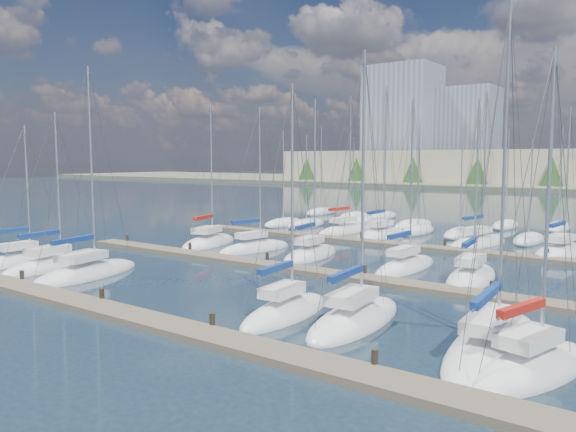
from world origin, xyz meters
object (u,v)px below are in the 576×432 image
Objects in this scene: sailboat_n at (345,230)px; sailboat_q at (561,252)px; sailboat_l at (471,277)px; sailboat_b at (53,266)px; sailboat_c at (87,273)px; sailboat_i at (255,248)px; sailboat_a at (23,261)px; sailboat_k at (406,267)px; sailboat_h at (209,242)px; sailboat_o at (381,235)px; sailboat_f at (493,345)px; sailboat_p at (478,243)px; sailboat_d at (286,312)px; sailboat_e at (355,319)px; sailboat_g at (532,368)px; sailboat_j at (311,254)px.

sailboat_q is at bearing 4.09° from sailboat_n.
sailboat_l is 1.04× the size of sailboat_b.
sailboat_c is 1.14× the size of sailboat_i.
sailboat_a is at bearing -132.61° from sailboat_q.
sailboat_c is at bearing -137.42° from sailboat_k.
sailboat_h is at bearing 76.05° from sailboat_b.
sailboat_i is (-4.64, -13.82, 0.00)m from sailboat_o.
sailboat_k is 16.39m from sailboat_f.
sailboat_p is at bearing 2.88° from sailboat_o.
sailboat_c reaches higher than sailboat_d.
sailboat_e is at bearing -74.55° from sailboat_k.
sailboat_l is (4.80, -0.71, -0.01)m from sailboat_k.
sailboat_q is (23.34, 27.48, -0.01)m from sailboat_c.
sailboat_e reaches higher than sailboat_a.
sailboat_f reaches higher than sailboat_p.
sailboat_b is (3.37, 0.36, -0.01)m from sailboat_a.
sailboat_f reaches higher than sailboat_b.
sailboat_o is 19.96m from sailboat_l.
sailboat_g is 35.09m from sailboat_a.
sailboat_h is at bearing -103.34° from sailboat_n.
sailboat_f is at bearing -20.64° from sailboat_i.
sailboat_c reaches higher than sailboat_b.
sailboat_h is at bearing 168.88° from sailboat_g.
sailboat_n is 1.14× the size of sailboat_j.
sailboat_a is 0.93× the size of sailboat_b.
sailboat_h is at bearing 72.56° from sailboat_a.
sailboat_c is 1.15× the size of sailboat_q.
sailboat_c is at bearing 1.27° from sailboat_a.
sailboat_b is 0.87× the size of sailboat_e.
sailboat_i is (9.91, 14.55, 0.01)m from sailboat_a.
sailboat_a is (-33.23, -1.40, 0.01)m from sailboat_f.
sailboat_c is (-7.03, -28.11, -0.01)m from sailboat_o.
sailboat_f reaches higher than sailboat_k.
sailboat_o is at bearing 123.47° from sailboat_k.
sailboat_q is 20.86m from sailboat_n.
sailboat_i is (-20.95, -13.19, 0.02)m from sailboat_q.
sailboat_g is 27.57m from sailboat_c.
sailboat_h is (-19.02, 0.18, -0.01)m from sailboat_k.
sailboat_b is (-4.15, 0.10, -0.00)m from sailboat_c.
sailboat_a is 0.73× the size of sailboat_n.
sailboat_h reaches higher than sailboat_l.
sailboat_h reaches higher than sailboat_i.
sailboat_e is at bearing -28.96° from sailboat_i.
sailboat_i is at bearing 164.50° from sailboat_g.
sailboat_f reaches higher than sailboat_a.
sailboat_p reaches higher than sailboat_j.
sailboat_h is at bearing -173.29° from sailboat_i.
sailboat_n is (-18.20, 15.30, 0.02)m from sailboat_l.
sailboat_p reaches higher than sailboat_q.
sailboat_d is (16.10, 0.14, 0.01)m from sailboat_c.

